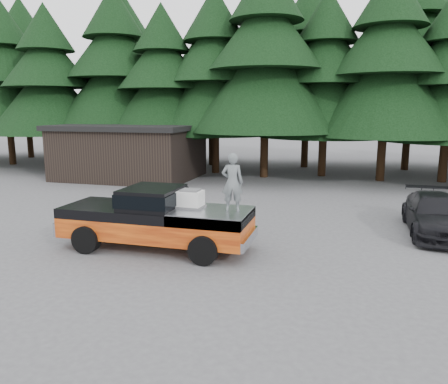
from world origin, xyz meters
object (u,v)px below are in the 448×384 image
(pickup_truck, at_px, (156,228))
(air_compressor, at_px, (190,200))
(parked_car, at_px, (436,215))
(utility_building, at_px, (130,151))
(man_on_bed, at_px, (232,182))

(pickup_truck, relative_size, air_compressor, 8.36)
(pickup_truck, xyz_separation_m, parked_car, (8.61, 4.13, 0.01))
(air_compressor, height_order, utility_building, utility_building)
(pickup_truck, relative_size, man_on_bed, 3.52)
(pickup_truck, distance_m, man_on_bed, 2.84)
(pickup_truck, bearing_deg, parked_car, 25.65)
(pickup_truck, relative_size, utility_building, 0.71)
(air_compressor, bearing_deg, man_on_bed, -2.26)
(air_compressor, distance_m, parked_car, 8.57)
(air_compressor, bearing_deg, parked_car, 29.78)
(air_compressor, relative_size, parked_car, 0.15)
(air_compressor, xyz_separation_m, parked_car, (7.54, 3.97, -0.90))
(man_on_bed, relative_size, utility_building, 0.20)
(air_compressor, bearing_deg, pickup_truck, -169.14)
(pickup_truck, height_order, man_on_bed, man_on_bed)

